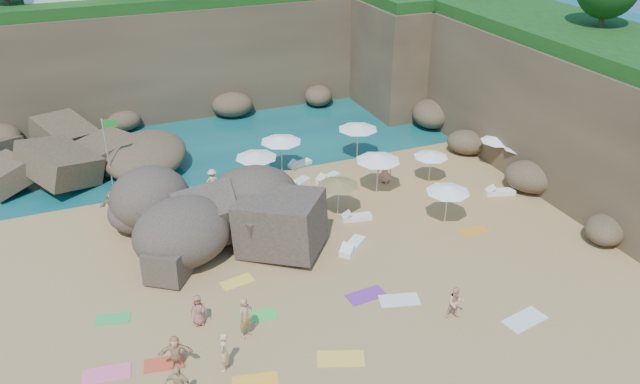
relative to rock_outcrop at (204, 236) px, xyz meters
name	(u,v)px	position (x,y,z in m)	size (l,w,h in m)	color
ground	(305,262)	(4.02, -4.23, 0.00)	(120.00, 120.00, 0.00)	tan
seawater	(183,83)	(4.02, 25.77, 0.00)	(120.00, 120.00, 0.00)	#0C4751
cliff_back	(215,50)	(6.02, 20.77, 4.00)	(44.00, 8.00, 8.00)	brown
cliff_right	(528,87)	(23.02, 3.77, 4.00)	(8.00, 30.00, 8.00)	brown
cliff_corner	(412,47)	(21.02, 15.77, 4.00)	(10.00, 12.00, 8.00)	brown
rock_promontory	(54,168)	(-6.98, 11.77, 0.00)	(12.00, 7.00, 2.00)	brown
rock_outcrop	(204,236)	(0.00, 0.00, 0.00)	(8.40, 6.30, 3.36)	brown
flag_pole	(108,143)	(-3.63, 7.79, 2.73)	(0.83, 0.09, 4.28)	silver
parasol_0	(256,155)	(4.23, 4.25, 2.14)	(2.47, 2.47, 2.33)	silver
parasol_1	(281,139)	(6.29, 5.74, 2.22)	(2.56, 2.56, 2.42)	silver
parasol_2	(358,126)	(11.50, 5.74, 2.24)	(2.59, 2.59, 2.45)	silver
parasol_3	(431,154)	(14.11, 1.03, 1.81)	(2.08, 2.08, 1.97)	silver
parasol_4	(521,146)	(19.79, -0.05, 1.86)	(2.15, 2.15, 2.03)	silver
parasol_5	(277,207)	(3.58, -1.35, 1.70)	(1.96, 1.96, 1.86)	silver
parasol_6	(338,182)	(7.36, -0.54, 1.98)	(2.28, 2.28, 2.16)	silver
parasol_7	(378,157)	(10.52, 0.97, 2.26)	(2.61, 2.61, 2.46)	silver
parasol_8	(498,139)	(19.16, 1.37, 1.87)	(2.16, 2.16, 2.04)	silver
parasol_11	(448,189)	(12.35, -3.54, 2.04)	(2.35, 2.35, 2.22)	silver
lounger_0	(297,184)	(6.47, 3.46, 0.15)	(1.89, 0.63, 0.29)	silver
lounger_1	(300,164)	(7.63, 6.10, 0.12)	(1.58, 0.53, 0.25)	white
lounger_2	(328,178)	(8.50, 3.56, 0.13)	(1.67, 0.56, 0.26)	silver
lounger_3	(357,217)	(8.09, -1.44, 0.13)	(1.64, 0.55, 0.25)	white
lounger_4	(500,192)	(17.13, -1.96, 0.13)	(1.70, 0.57, 0.26)	white
lounger_5	(352,246)	(6.64, -4.02, 0.15)	(1.88, 0.63, 0.29)	white
towel_1	(106,374)	(-5.68, -8.37, 0.02)	(1.80, 0.90, 0.03)	#FF638B
towel_2	(255,382)	(-0.56, -10.91, 0.02)	(1.72, 0.86, 0.03)	yellow
towel_3	(113,319)	(-5.12, -5.11, 0.01)	(1.45, 0.73, 0.03)	green
towel_4	(341,359)	(2.91, -10.99, 0.02)	(1.85, 0.92, 0.03)	#FFBF43
towel_5	(399,300)	(6.81, -8.59, 0.02)	(1.78, 0.89, 0.03)	white
towel_6	(366,295)	(5.59, -7.73, 0.02)	(1.76, 0.88, 0.03)	#712D95
towel_7	(165,364)	(-3.54, -8.64, 0.01)	(1.56, 0.78, 0.03)	#D14224
towel_10	(474,231)	(13.30, -4.92, 0.01)	(1.51, 0.75, 0.03)	orange
towel_11	(259,316)	(0.70, -7.27, 0.01)	(1.62, 0.81, 0.03)	green
towel_12	(237,282)	(0.52, -4.53, 0.01)	(1.51, 0.75, 0.03)	yellow
towel_13	(525,320)	(11.11, -11.80, 0.02)	(1.91, 0.95, 0.03)	silver
person_stand_1	(305,247)	(4.07, -4.05, 0.77)	(0.75, 0.58, 1.54)	#AA6A55
person_stand_2	(212,181)	(1.63, 4.65, 0.73)	(0.95, 0.39, 1.47)	#EFC387
person_stand_3	(321,201)	(6.59, -0.02, 0.74)	(0.87, 0.36, 1.49)	#A96954
person_stand_4	(385,169)	(11.57, 1.97, 0.89)	(0.87, 0.48, 1.78)	tan
person_stand_5	(112,204)	(-4.12, 4.07, 0.72)	(1.34, 0.39, 1.45)	tan
person_stand_6	(224,352)	(-1.42, -9.79, 0.85)	(0.62, 0.41, 1.70)	#DFB77E
person_lie_2	(199,321)	(-1.76, -6.83, 0.19)	(0.69, 1.42, 0.38)	#9B5D4D
person_lie_3	(177,363)	(-3.09, -8.97, 0.19)	(1.32, 1.42, 0.38)	tan
person_lie_4	(246,332)	(-0.13, -8.29, 0.22)	(0.67, 1.84, 0.44)	tan
person_lie_5	(454,312)	(8.40, -10.52, 0.28)	(0.73, 1.49, 0.57)	#E9A684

